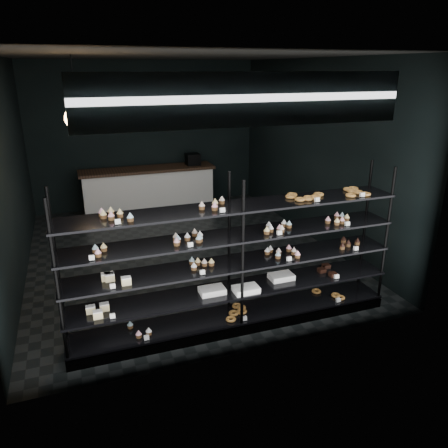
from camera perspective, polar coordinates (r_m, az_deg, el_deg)
name	(u,v)px	position (r m, az deg, el deg)	size (l,w,h in m)	color
room	(179,161)	(7.18, -5.92, 8.13)	(5.01, 6.01, 3.20)	black
display_shelf	(234,280)	(5.28, 1.26, -7.34)	(4.00, 0.50, 1.91)	black
signage	(251,100)	(4.26, 3.52, 15.91)	(3.30, 0.05, 0.50)	#0B1838
pendant_lamp	(77,118)	(5.77, -18.63, 12.97)	(0.30, 0.30, 0.88)	black
service_counter	(149,189)	(9.80, -9.73, 4.49)	(2.90, 0.65, 1.23)	beige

